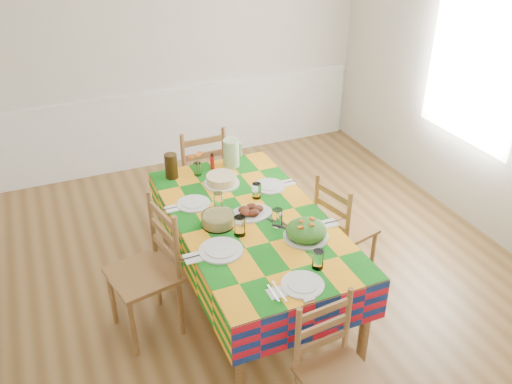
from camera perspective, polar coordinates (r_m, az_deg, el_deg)
room at (r=4.08m, az=1.08°, el=5.98°), size 4.58×5.08×2.78m
wainscot at (r=6.58m, az=-7.91°, el=7.27°), size 4.41×0.06×0.92m
window_right at (r=5.49m, az=21.98°, el=11.94°), size 0.00×1.40×1.40m
dining_table at (r=4.15m, az=-0.53°, el=-3.78°), size 1.10×2.04×0.79m
setting_near_head at (r=3.52m, az=5.44°, el=-8.74°), size 0.45×0.30×0.13m
setting_left_near at (r=3.80m, az=-3.08°, el=-5.21°), size 0.56×0.33×0.15m
setting_left_far at (r=4.26m, az=-5.75°, el=-1.11°), size 0.49×0.29×0.13m
setting_right_near at (r=3.99m, az=4.35°, el=-3.40°), size 0.54×0.31×0.14m
setting_right_far at (r=4.44m, az=1.02°, el=0.47°), size 0.50×0.29×0.13m
meat_platter at (r=4.13m, az=-0.57°, el=-2.09°), size 0.34×0.24×0.07m
salad_platter at (r=3.88m, az=5.30°, el=-4.14°), size 0.33×0.33×0.14m
pasta_bowl at (r=4.01m, az=-4.00°, el=-2.92°), size 0.25×0.25×0.09m
cake at (r=4.54m, az=-3.64°, el=1.28°), size 0.30×0.30×0.08m
serving_utensils at (r=4.05m, az=2.34°, el=-3.17°), size 0.13×0.30×0.01m
flower_vase at (r=4.67m, az=-6.22°, el=2.77°), size 0.14×0.11×0.22m
hot_sauce at (r=4.77m, az=-4.63°, el=3.25°), size 0.04×0.04×0.15m
green_pitcher at (r=4.80m, az=-2.62°, el=4.13°), size 0.14×0.14×0.25m
tea_pitcher at (r=4.66m, az=-8.92°, el=2.72°), size 0.11×0.11×0.22m
name_card at (r=3.37m, az=5.65°, el=-11.26°), size 0.08×0.02×0.02m
chair_near at (r=3.45m, az=8.15°, el=-18.30°), size 0.45×0.43×0.94m
chair_far at (r=5.29m, az=-5.88°, el=1.73°), size 0.47×0.45×1.05m
chair_left at (r=4.09m, az=-11.25°, el=-8.28°), size 0.53×0.55×1.06m
chair_right at (r=4.59m, az=9.00°, el=-3.94°), size 0.50×0.51×0.96m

